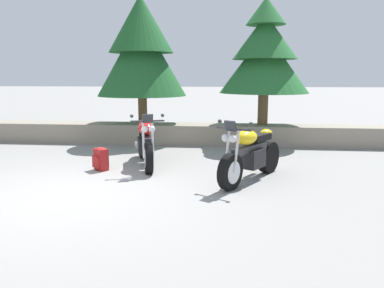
{
  "coord_description": "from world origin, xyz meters",
  "views": [
    {
      "loc": [
        2.58,
        -5.54,
        1.9
      ],
      "look_at": [
        1.9,
        1.2,
        0.65
      ],
      "focal_mm": 34.77,
      "sensor_mm": 36.0,
      "label": 1
    }
  ],
  "objects_px": {
    "motorcycle_red_near_left": "(146,143)",
    "pine_tree_mid_right": "(265,53)",
    "rider_backpack": "(101,158)",
    "pine_tree_mid_left": "(141,48)",
    "motorcycle_yellow_centre": "(250,155)"
  },
  "relations": [
    {
      "from": "motorcycle_red_near_left",
      "to": "motorcycle_yellow_centre",
      "type": "relative_size",
      "value": 1.1
    },
    {
      "from": "motorcycle_yellow_centre",
      "to": "rider_backpack",
      "type": "relative_size",
      "value": 3.92
    },
    {
      "from": "motorcycle_yellow_centre",
      "to": "pine_tree_mid_left",
      "type": "relative_size",
      "value": 0.52
    },
    {
      "from": "motorcycle_yellow_centre",
      "to": "motorcycle_red_near_left",
      "type": "bearing_deg",
      "value": 155.41
    },
    {
      "from": "motorcycle_red_near_left",
      "to": "pine_tree_mid_right",
      "type": "xyz_separation_m",
      "value": [
        2.69,
        2.8,
        2.01
      ]
    },
    {
      "from": "motorcycle_yellow_centre",
      "to": "rider_backpack",
      "type": "height_order",
      "value": "motorcycle_yellow_centre"
    },
    {
      "from": "rider_backpack",
      "to": "pine_tree_mid_right",
      "type": "relative_size",
      "value": 0.14
    },
    {
      "from": "motorcycle_yellow_centre",
      "to": "pine_tree_mid_right",
      "type": "height_order",
      "value": "pine_tree_mid_right"
    },
    {
      "from": "motorcycle_red_near_left",
      "to": "motorcycle_yellow_centre",
      "type": "height_order",
      "value": "same"
    },
    {
      "from": "motorcycle_yellow_centre",
      "to": "rider_backpack",
      "type": "bearing_deg",
      "value": 170.61
    },
    {
      "from": "motorcycle_red_near_left",
      "to": "pine_tree_mid_right",
      "type": "relative_size",
      "value": 0.59
    },
    {
      "from": "rider_backpack",
      "to": "pine_tree_mid_left",
      "type": "bearing_deg",
      "value": 88.7
    },
    {
      "from": "rider_backpack",
      "to": "pine_tree_mid_left",
      "type": "relative_size",
      "value": 0.13
    },
    {
      "from": "pine_tree_mid_right",
      "to": "rider_backpack",
      "type": "bearing_deg",
      "value": -136.88
    },
    {
      "from": "motorcycle_red_near_left",
      "to": "pine_tree_mid_right",
      "type": "height_order",
      "value": "pine_tree_mid_right"
    }
  ]
}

